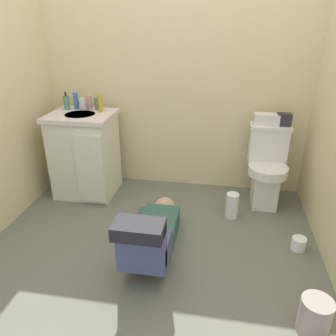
# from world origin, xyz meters

# --- Properties ---
(ground_plane) EXTENTS (3.06, 3.01, 0.04)m
(ground_plane) POSITION_xyz_m (0.00, 0.00, -0.02)
(ground_plane) COLOR #656858
(wall_back) EXTENTS (2.72, 0.08, 2.40)m
(wall_back) POSITION_xyz_m (0.00, 1.04, 1.20)
(wall_back) COLOR beige
(wall_back) RESTS_ON ground_plane
(toilet) EXTENTS (0.36, 0.46, 0.75)m
(toilet) POSITION_xyz_m (0.91, 0.74, 0.37)
(toilet) COLOR white
(toilet) RESTS_ON ground_plane
(vanity_cabinet) EXTENTS (0.60, 0.53, 0.82)m
(vanity_cabinet) POSITION_xyz_m (-0.83, 0.65, 0.42)
(vanity_cabinet) COLOR silver
(vanity_cabinet) RESTS_ON ground_plane
(faucet) EXTENTS (0.02, 0.02, 0.10)m
(faucet) POSITION_xyz_m (-0.83, 0.80, 0.87)
(faucet) COLOR silver
(faucet) RESTS_ON vanity_cabinet
(person_plumber) EXTENTS (0.39, 1.06, 0.52)m
(person_plumber) POSITION_xyz_m (0.02, -0.20, 0.18)
(person_plumber) COLOR #33594C
(person_plumber) RESTS_ON ground_plane
(tissue_box) EXTENTS (0.22, 0.11, 0.10)m
(tissue_box) POSITION_xyz_m (0.87, 0.83, 0.80)
(tissue_box) COLOR silver
(tissue_box) RESTS_ON toilet
(toiletry_bag) EXTENTS (0.12, 0.09, 0.11)m
(toiletry_bag) POSITION_xyz_m (1.02, 0.83, 0.81)
(toiletry_bag) COLOR #26262D
(toiletry_bag) RESTS_ON toilet
(soap_dispenser) EXTENTS (0.06, 0.06, 0.17)m
(soap_dispenser) POSITION_xyz_m (-1.02, 0.78, 0.89)
(soap_dispenser) COLOR #4B8D64
(soap_dispenser) RESTS_ON vanity_cabinet
(bottle_blue) EXTENTS (0.05, 0.05, 0.16)m
(bottle_blue) POSITION_xyz_m (-0.94, 0.81, 0.90)
(bottle_blue) COLOR #3B6CB1
(bottle_blue) RESTS_ON vanity_cabinet
(bottle_white) EXTENTS (0.06, 0.06, 0.11)m
(bottle_white) POSITION_xyz_m (-0.86, 0.79, 0.88)
(bottle_white) COLOR silver
(bottle_white) RESTS_ON vanity_cabinet
(bottle_pink) EXTENTS (0.05, 0.05, 0.14)m
(bottle_pink) POSITION_xyz_m (-0.80, 0.80, 0.89)
(bottle_pink) COLOR pink
(bottle_pink) RESTS_ON vanity_cabinet
(bottle_green) EXTENTS (0.05, 0.05, 0.12)m
(bottle_green) POSITION_xyz_m (-0.72, 0.82, 0.88)
(bottle_green) COLOR #53984E
(bottle_green) RESTS_ON vanity_cabinet
(bottle_amber) EXTENTS (0.04, 0.04, 0.16)m
(bottle_amber) POSITION_xyz_m (-0.66, 0.74, 0.90)
(bottle_amber) COLOR gold
(bottle_amber) RESTS_ON vanity_cabinet
(trash_can) EXTENTS (0.18, 0.18, 0.22)m
(trash_can) POSITION_xyz_m (1.06, -0.70, 0.11)
(trash_can) COLOR gray
(trash_can) RESTS_ON ground_plane
(paper_towel_roll) EXTENTS (0.11, 0.11, 0.23)m
(paper_towel_roll) POSITION_xyz_m (0.61, 0.42, 0.12)
(paper_towel_roll) COLOR white
(paper_towel_roll) RESTS_ON ground_plane
(toilet_paper_roll) EXTENTS (0.11, 0.11, 0.10)m
(toilet_paper_roll) POSITION_xyz_m (1.12, 0.04, 0.05)
(toilet_paper_roll) COLOR white
(toilet_paper_roll) RESTS_ON ground_plane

